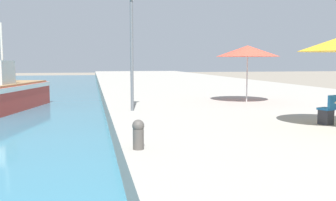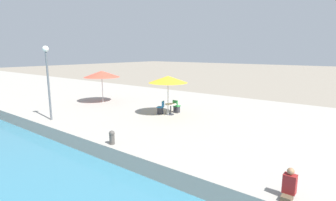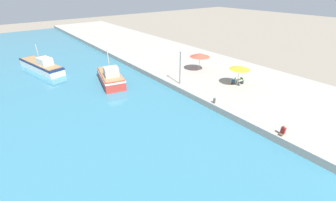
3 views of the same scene
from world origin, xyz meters
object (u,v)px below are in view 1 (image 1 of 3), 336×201
(cafe_umbrella_white, at_px, (248,51))
(cafe_chair_left, at_px, (327,114))
(lamppost, at_px, (132,30))
(fishing_boat_near, at_px, (3,93))
(mooring_bollard, at_px, (138,134))

(cafe_umbrella_white, distance_m, cafe_chair_left, 6.84)
(cafe_chair_left, relative_size, lamppost, 0.20)
(cafe_chair_left, bearing_deg, lamppost, 119.52)
(cafe_umbrella_white, bearing_deg, cafe_chair_left, -91.93)
(fishing_boat_near, xyz_separation_m, cafe_chair_left, (11.77, -11.79, 0.13))
(fishing_boat_near, xyz_separation_m, mooring_bollard, (5.78, -13.85, 0.15))
(cafe_chair_left, bearing_deg, fishing_boat_near, 113.60)
(mooring_bollard, bearing_deg, cafe_chair_left, 18.97)
(fishing_boat_near, height_order, cafe_chair_left, fishing_boat_near)
(cafe_chair_left, xyz_separation_m, mooring_bollard, (-5.99, -2.06, 0.02))
(cafe_umbrella_white, xyz_separation_m, lamppost, (-5.65, -2.09, 0.70))
(fishing_boat_near, relative_size, cafe_umbrella_white, 2.53)
(cafe_umbrella_white, bearing_deg, mooring_bollard, -125.91)
(fishing_boat_near, bearing_deg, cafe_chair_left, -31.28)
(fishing_boat_near, distance_m, cafe_chair_left, 16.66)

